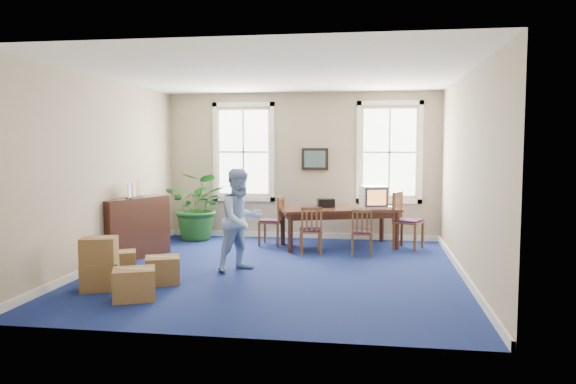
# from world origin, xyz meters

# --- Properties ---
(floor) EXTENTS (6.50, 6.50, 0.00)m
(floor) POSITION_xyz_m (0.00, 0.00, 0.00)
(floor) COLOR navy
(floor) RESTS_ON ground
(ceiling) EXTENTS (6.50, 6.50, 0.00)m
(ceiling) POSITION_xyz_m (0.00, 0.00, 3.20)
(ceiling) COLOR white
(ceiling) RESTS_ON ground
(wall_back) EXTENTS (6.50, 0.00, 6.50)m
(wall_back) POSITION_xyz_m (0.00, 3.25, 1.60)
(wall_back) COLOR tan
(wall_back) RESTS_ON ground
(wall_front) EXTENTS (6.50, 0.00, 6.50)m
(wall_front) POSITION_xyz_m (0.00, -3.25, 1.60)
(wall_front) COLOR tan
(wall_front) RESTS_ON ground
(wall_left) EXTENTS (0.00, 6.50, 6.50)m
(wall_left) POSITION_xyz_m (-3.00, 0.00, 1.60)
(wall_left) COLOR tan
(wall_left) RESTS_ON ground
(wall_right) EXTENTS (0.00, 6.50, 6.50)m
(wall_right) POSITION_xyz_m (3.00, 0.00, 1.60)
(wall_right) COLOR tan
(wall_right) RESTS_ON ground
(baseboard_back) EXTENTS (6.00, 0.04, 0.12)m
(baseboard_back) POSITION_xyz_m (0.00, 3.22, 0.06)
(baseboard_back) COLOR white
(baseboard_back) RESTS_ON ground
(baseboard_left) EXTENTS (0.04, 6.50, 0.12)m
(baseboard_left) POSITION_xyz_m (-2.97, 0.00, 0.06)
(baseboard_left) COLOR white
(baseboard_left) RESTS_ON ground
(baseboard_right) EXTENTS (0.04, 6.50, 0.12)m
(baseboard_right) POSITION_xyz_m (2.97, 0.00, 0.06)
(baseboard_right) COLOR white
(baseboard_right) RESTS_ON ground
(window_left) EXTENTS (1.40, 0.12, 2.20)m
(window_left) POSITION_xyz_m (-1.30, 3.23, 1.90)
(window_left) COLOR white
(window_left) RESTS_ON ground
(window_right) EXTENTS (1.40, 0.12, 2.20)m
(window_right) POSITION_xyz_m (1.90, 3.23, 1.90)
(window_right) COLOR white
(window_right) RESTS_ON ground
(wall_picture) EXTENTS (0.58, 0.06, 0.48)m
(wall_picture) POSITION_xyz_m (0.30, 3.20, 1.75)
(wall_picture) COLOR black
(wall_picture) RESTS_ON ground
(conference_table) EXTENTS (2.56, 1.77, 0.80)m
(conference_table) POSITION_xyz_m (0.88, 2.26, 0.40)
(conference_table) COLOR #3C1F14
(conference_table) RESTS_ON ground
(crt_tv) EXTENTS (0.61, 0.64, 0.44)m
(crt_tv) POSITION_xyz_m (1.58, 2.32, 1.02)
(crt_tv) COLOR #B7B7BC
(crt_tv) RESTS_ON conference_table
(game_console) EXTENTS (0.19, 0.21, 0.04)m
(game_console) POSITION_xyz_m (1.89, 2.26, 0.82)
(game_console) COLOR white
(game_console) RESTS_ON conference_table
(equipment_bag) EXTENTS (0.39, 0.31, 0.17)m
(equipment_bag) POSITION_xyz_m (0.62, 2.32, 0.88)
(equipment_bag) COLOR black
(equipment_bag) RESTS_ON conference_table
(chair_near_left) EXTENTS (0.48, 0.48, 0.91)m
(chair_near_left) POSITION_xyz_m (0.40, 1.46, 0.46)
(chair_near_left) COLOR brown
(chair_near_left) RESTS_ON ground
(chair_near_right) EXTENTS (0.41, 0.41, 0.88)m
(chair_near_right) POSITION_xyz_m (1.36, 1.46, 0.44)
(chair_near_right) COLOR brown
(chair_near_right) RESTS_ON ground
(chair_end_left) EXTENTS (0.50, 0.50, 1.01)m
(chair_end_left) POSITION_xyz_m (-0.50, 2.26, 0.51)
(chair_end_left) COLOR brown
(chair_end_left) RESTS_ON ground
(chair_end_right) EXTENTS (0.67, 0.67, 1.13)m
(chair_end_right) POSITION_xyz_m (2.27, 2.26, 0.56)
(chair_end_right) COLOR brown
(chair_end_right) RESTS_ON ground
(man) EXTENTS (1.02, 1.04, 1.68)m
(man) POSITION_xyz_m (-0.58, -0.09, 0.84)
(man) COLOR #8DAFDF
(man) RESTS_ON ground
(credenza) EXTENTS (0.95, 1.47, 1.12)m
(credenza) POSITION_xyz_m (-2.75, 0.62, 0.56)
(credenza) COLOR #3C1F14
(credenza) RESTS_ON ground
(brochure_rack) EXTENTS (0.15, 0.67, 0.29)m
(brochure_rack) POSITION_xyz_m (-2.73, 0.62, 1.26)
(brochure_rack) COLOR #99999E
(brochure_rack) RESTS_ON credenza
(potted_plant) EXTENTS (1.44, 1.29, 1.47)m
(potted_plant) POSITION_xyz_m (-2.17, 2.66, 0.73)
(potted_plant) COLOR #1B511B
(potted_plant) RESTS_ON ground
(cardboard_boxes) EXTENTS (1.80, 1.80, 0.80)m
(cardboard_boxes) POSITION_xyz_m (-2.10, -1.50, 0.40)
(cardboard_boxes) COLOR olive
(cardboard_boxes) RESTS_ON ground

